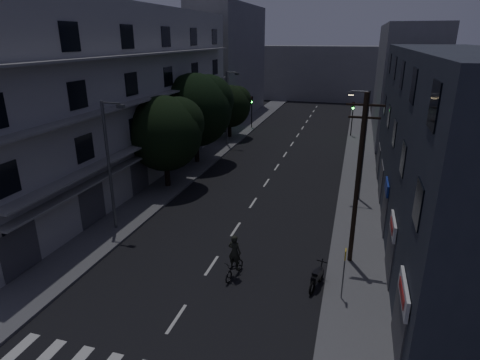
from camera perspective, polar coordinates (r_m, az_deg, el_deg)
The scene contains 21 objects.
ground at distance 38.46m, azimuth 5.39°, elevation 2.06°, with size 160.00×160.00×0.00m, color black.
sidewalk_left at distance 40.42m, azimuth -5.11°, elevation 3.06°, with size 3.00×90.00×0.15m, color #565659.
sidewalk_right at distance 37.87m, azimuth 16.60°, elevation 1.14°, with size 3.00×90.00×0.15m, color #565659.
lane_markings at distance 44.38m, azimuth 6.94°, elevation 4.41°, with size 0.15×60.50×0.01m.
building_left at distance 34.84m, azimuth -16.74°, elevation 11.29°, with size 7.00×36.00×14.00m.
building_right at distance 26.34m, azimuth 27.37°, elevation 4.08°, with size 6.19×28.00×11.00m.
building_far_left at distance 62.05m, azimuth -1.48°, elevation 16.36°, with size 6.00×20.00×16.00m, color slate.
building_far_right at distance 53.58m, azimuth 22.34°, elevation 12.81°, with size 6.00×20.00×13.00m, color slate.
building_far_end at distance 81.61m, azimuth 11.77°, elevation 14.66°, with size 24.00×8.00×10.00m, color slate.
tree_near at distance 32.03m, azimuth -10.55°, elevation 6.92°, with size 5.89×5.89×7.26m.
tree_mid at distance 38.18m, azimuth -6.25°, elevation 10.23°, with size 6.82×6.82×8.39m.
tree_far at distance 48.39m, azimuth -1.43°, elevation 10.66°, with size 4.98×4.98×6.16m.
traffic_signal_far_right at distance 50.78m, azimuth 15.75°, elevation 9.34°, with size 0.28×0.37×4.10m.
traffic_signal_far_left at distance 53.72m, azimuth 1.68°, elevation 10.58°, with size 0.28×0.37×4.10m.
street_lamp_left_near at distance 25.26m, azimuth -18.00°, elevation 2.64°, with size 1.51×0.25×8.00m.
street_lamp_right at distance 30.03m, azimuth 17.03°, elevation 5.36°, with size 1.51×0.25×8.00m.
street_lamp_left_far at distance 44.56m, azimuth -1.76°, elevation 10.65°, with size 1.51×0.25×8.00m.
utility_pole at distance 21.08m, azimuth 16.45°, elevation 0.25°, with size 1.80×0.24×9.00m.
bus_stop_sign at distance 19.05m, azimuth 14.62°, elevation -11.64°, with size 0.06×0.35×2.52m.
motorcycle at distance 20.47m, azimuth 10.87°, elevation -13.53°, with size 0.72×1.94×1.26m.
cyclist at distance 20.71m, azimuth -0.77°, elevation -11.73°, with size 0.97×1.94×2.36m.
Camera 1 is at (6.66, -11.07, 11.59)m, focal length 30.00 mm.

